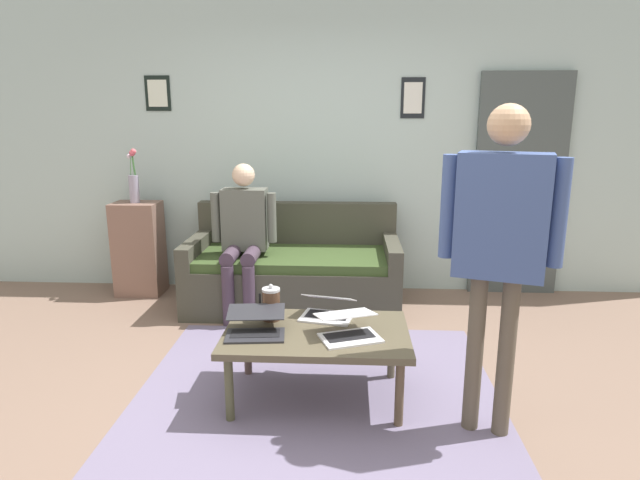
{
  "coord_description": "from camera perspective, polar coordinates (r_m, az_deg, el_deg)",
  "views": [
    {
      "loc": [
        -0.22,
        2.9,
        1.69
      ],
      "look_at": [
        -0.01,
        -0.82,
        0.8
      ],
      "focal_mm": 29.97,
      "sensor_mm": 36.0,
      "label": 1
    }
  ],
  "objects": [
    {
      "name": "couch",
      "position": [
        4.77,
        -2.79,
        -3.43
      ],
      "size": [
        1.84,
        0.89,
        0.88
      ],
      "color": "#3E3C31",
      "rests_on": "ground_plane"
    },
    {
      "name": "coffee_table",
      "position": [
        3.22,
        -0.37,
        -10.4
      ],
      "size": [
        1.09,
        0.7,
        0.43
      ],
      "color": "brown",
      "rests_on": "ground_plane"
    },
    {
      "name": "ground_plane",
      "position": [
        3.36,
        -1.04,
        -16.74
      ],
      "size": [
        7.68,
        7.68,
        0.0
      ],
      "primitive_type": "plane",
      "color": "#7C6252"
    },
    {
      "name": "laptop_center",
      "position": [
        3.17,
        -6.9,
        -9.21
      ],
      "size": [
        0.37,
        0.34,
        0.13
      ],
      "color": "#28282D",
      "rests_on": "coffee_table"
    },
    {
      "name": "flower_vase",
      "position": [
        5.21,
        -19.27,
        5.87
      ],
      "size": [
        0.1,
        0.09,
        0.5
      ],
      "color": "#9890A6",
      "rests_on": "side_shelf"
    },
    {
      "name": "laptop_right",
      "position": [
        3.4,
        0.82,
        -7.49
      ],
      "size": [
        0.37,
        0.34,
        0.15
      ],
      "color": "silver",
      "rests_on": "coffee_table"
    },
    {
      "name": "area_rug",
      "position": [
        3.31,
        -0.47,
        -17.21
      ],
      "size": [
        2.22,
        2.33,
        0.01
      ],
      "primitive_type": "cube",
      "color": "slate",
      "rests_on": "ground_plane"
    },
    {
      "name": "person_standing",
      "position": [
        2.81,
        18.68,
        0.84
      ],
      "size": [
        0.6,
        0.32,
        1.74
      ],
      "color": "brown",
      "rests_on": "ground_plane"
    },
    {
      "name": "laptop_left",
      "position": [
        3.11,
        3.05,
        -9.51
      ],
      "size": [
        0.42,
        0.4,
        0.14
      ],
      "color": "silver",
      "rests_on": "coffee_table"
    },
    {
      "name": "back_wall",
      "position": [
        5.11,
        0.68,
        9.65
      ],
      "size": [
        7.04,
        0.11,
        2.7
      ],
      "color": "#ADC2BE",
      "rests_on": "ground_plane"
    },
    {
      "name": "person_seated",
      "position": [
        4.51,
        -8.19,
        0.99
      ],
      "size": [
        0.55,
        0.51,
        1.28
      ],
      "color": "#3F313F",
      "rests_on": "ground_plane"
    },
    {
      "name": "side_shelf",
      "position": [
        5.32,
        -18.76,
        -0.86
      ],
      "size": [
        0.42,
        0.32,
        0.88
      ],
      "color": "#805D4E",
      "rests_on": "ground_plane"
    },
    {
      "name": "french_press",
      "position": [
        3.34,
        -5.24,
        -6.81
      ],
      "size": [
        0.13,
        0.11,
        0.23
      ],
      "color": "#4C3323",
      "rests_on": "coffee_table"
    },
    {
      "name": "interior_door",
      "position": [
        5.29,
        20.48,
        5.39
      ],
      "size": [
        0.82,
        0.09,
        2.05
      ],
      "color": "#474F4E",
      "rests_on": "ground_plane"
    }
  ]
}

